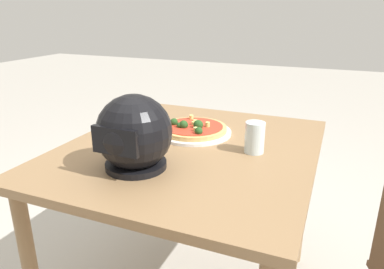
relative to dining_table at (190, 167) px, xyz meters
name	(u,v)px	position (x,y,z in m)	size (l,w,h in m)	color
dining_table	(190,167)	(0.00, 0.00, 0.00)	(0.90, 1.03, 0.73)	olive
pizza_plate	(193,132)	(0.04, -0.13, 0.09)	(0.31, 0.31, 0.01)	white
pizza	(193,128)	(0.04, -0.13, 0.11)	(0.27, 0.27, 0.05)	tan
motorcycle_helmet	(134,134)	(0.09, 0.25, 0.20)	(0.24, 0.24, 0.24)	black
drinking_glass	(255,137)	(-0.23, -0.03, 0.14)	(0.07, 0.07, 0.11)	silver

